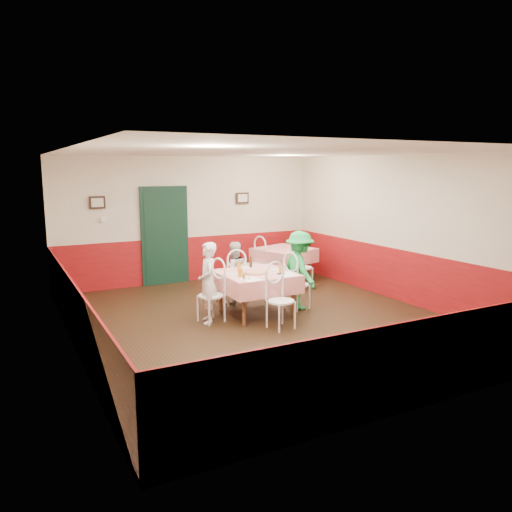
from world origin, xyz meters
name	(u,v)px	position (x,y,z in m)	size (l,w,h in m)	color
floor	(263,321)	(0.00, 0.00, 0.00)	(7.00, 7.00, 0.00)	black
ceiling	(264,152)	(0.00, 0.00, 2.80)	(7.00, 7.00, 0.00)	white
back_wall	(190,220)	(0.00, 3.50, 1.40)	(6.00, 0.10, 2.80)	beige
front_wall	(426,281)	(0.00, -3.50, 1.40)	(6.00, 0.10, 2.80)	beige
left_wall	(70,253)	(-3.00, 0.00, 1.40)	(0.10, 7.00, 2.80)	beige
right_wall	(401,229)	(3.00, 0.00, 1.40)	(0.10, 7.00, 2.80)	beige
wainscot_back	(191,259)	(0.00, 3.48, 0.50)	(6.00, 0.03, 1.00)	maroon
wainscot_front	(420,364)	(0.00, -3.48, 0.50)	(6.00, 0.03, 1.00)	maroon
wainscot_left	(75,317)	(-2.98, 0.00, 0.50)	(0.03, 7.00, 1.00)	maroon
wainscot_right	(398,275)	(2.98, 0.00, 0.50)	(0.03, 7.00, 1.00)	maroon
door	(165,237)	(-0.60, 3.45, 1.05)	(0.96, 0.06, 2.10)	black
picture_left	(97,202)	(-2.00, 3.45, 1.85)	(0.32, 0.03, 0.26)	black
picture_right	(242,198)	(1.30, 3.45, 1.85)	(0.32, 0.03, 0.26)	black
thermostat	(103,219)	(-1.90, 3.45, 1.50)	(0.10, 0.03, 0.10)	white
main_table	(256,294)	(0.06, 0.38, 0.38)	(1.22, 1.22, 0.77)	red
second_table	(284,265)	(1.84, 2.43, 0.38)	(1.12, 1.12, 0.77)	red
chair_left	(211,296)	(-0.79, 0.38, 0.45)	(0.42, 0.42, 0.90)	white
chair_right	(297,285)	(0.91, 0.39, 0.45)	(0.42, 0.42, 0.90)	white
chair_far	(235,280)	(0.06, 1.23, 0.45)	(0.42, 0.42, 0.90)	white
chair_near	(281,301)	(0.07, -0.47, 0.45)	(0.42, 0.42, 0.90)	white
chair_second_a	(255,265)	(1.09, 2.43, 0.45)	(0.42, 0.42, 0.90)	white
chair_second_b	(302,268)	(1.84, 1.68, 0.45)	(0.42, 0.42, 0.90)	white
pizza	(256,272)	(0.04, 0.34, 0.77)	(0.41, 0.41, 0.03)	#B74723
plate_left	(235,274)	(-0.34, 0.38, 0.77)	(0.25, 0.25, 0.01)	white
plate_right	(277,269)	(0.50, 0.41, 0.77)	(0.25, 0.25, 0.01)	white
plate_far	(246,268)	(0.08, 0.80, 0.77)	(0.25, 0.25, 0.01)	white
glass_a	(240,273)	(-0.35, 0.15, 0.83)	(0.08, 0.08, 0.15)	#BF7219
glass_b	(281,269)	(0.45, 0.19, 0.82)	(0.07, 0.07, 0.13)	#BF7219
glass_c	(239,266)	(-0.07, 0.78, 0.83)	(0.07, 0.07, 0.13)	#BF7219
beer_bottle	(251,263)	(0.16, 0.77, 0.86)	(0.05, 0.05, 0.19)	#381C0A
shaker_a	(246,277)	(-0.36, -0.06, 0.81)	(0.04, 0.04, 0.09)	silver
shaker_b	(249,277)	(-0.29, -0.07, 0.81)	(0.04, 0.04, 0.09)	silver
shaker_c	(244,277)	(-0.36, -0.01, 0.81)	(0.04, 0.04, 0.09)	#B23319
menu_left	(250,279)	(-0.27, -0.04, 0.76)	(0.30, 0.40, 0.00)	white
menu_right	(286,274)	(0.46, 0.01, 0.76)	(0.30, 0.40, 0.00)	white
wallet	(281,274)	(0.37, 0.06, 0.77)	(0.11, 0.09, 0.02)	black
diner_left	(208,283)	(-0.84, 0.38, 0.67)	(0.49, 0.32, 1.35)	gray
diner_far	(234,273)	(0.06, 1.28, 0.59)	(0.57, 0.45, 1.18)	gray
diner_right	(300,270)	(0.96, 0.39, 0.71)	(0.92, 0.53, 1.43)	gray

